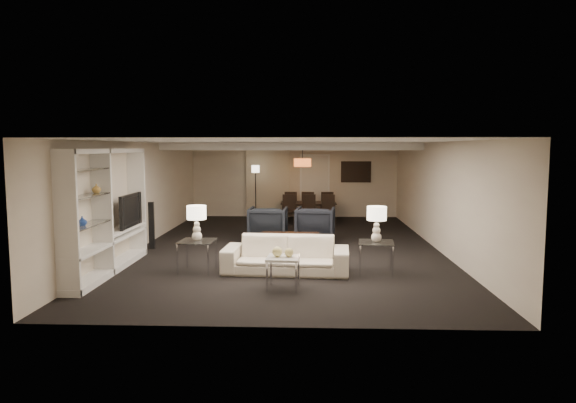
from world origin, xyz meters
The scene contains 35 objects.
floor centered at (0.00, 0.00, 0.00)m, with size 11.00×11.00×0.00m, color black.
ceiling centered at (0.00, 0.00, 2.50)m, with size 7.00×11.00×0.02m, color silver.
wall_back centered at (0.00, 5.50, 1.25)m, with size 7.00×0.02×2.50m, color beige.
wall_front centered at (0.00, -5.50, 1.25)m, with size 7.00×0.02×2.50m, color beige.
wall_left centered at (-3.50, 0.00, 1.25)m, with size 0.02×11.00×2.50m, color beige.
wall_right centered at (3.50, 0.00, 1.25)m, with size 0.02×11.00×2.50m, color beige.
ceiling_soffit centered at (0.00, 3.50, 2.40)m, with size 7.00×4.00×0.20m, color silver.
curtains centered at (-0.90, 5.42, 1.20)m, with size 1.50×0.12×2.40m, color beige.
door centered at (0.70, 5.47, 1.05)m, with size 0.90×0.05×2.10m, color silver.
painting centered at (2.10, 5.46, 1.55)m, with size 0.95×0.04×0.65m, color #142D38.
media_unit centered at (-3.31, -2.60, 1.18)m, with size 0.38×3.40×2.35m, color white, non-canonical shape.
pendant_light centered at (0.30, 3.50, 1.92)m, with size 0.52×0.52×0.24m, color #D8591E.
sofa centered at (0.06, -2.50, 0.35)m, with size 2.37×0.93×0.69m, color beige.
coffee_table centered at (0.06, -0.90, 0.23)m, with size 1.30×0.76×0.47m, color black, non-canonical shape.
armchair_left centered at (-0.54, 0.80, 0.44)m, with size 0.94×0.97×0.88m, color black.
armchair_right centered at (0.66, 0.80, 0.44)m, with size 0.94×0.97×0.88m, color black.
side_table_left centered at (-1.64, -2.50, 0.30)m, with size 0.65×0.65×0.61m, color white, non-canonical shape.
side_table_right centered at (1.76, -2.50, 0.30)m, with size 0.65×0.65×0.61m, color white, non-canonical shape.
table_lamp_left centered at (-1.64, -2.50, 0.94)m, with size 0.37×0.37×0.67m, color #F4E5CE, non-canonical shape.
table_lamp_right centered at (1.76, -2.50, 0.94)m, with size 0.37×0.37×0.67m, color #F6E5D0, non-canonical shape.
marble_table centered at (0.06, -3.60, 0.27)m, with size 0.54×0.54×0.54m, color silver, non-canonical shape.
gold_gourd_a centered at (-0.04, -3.60, 0.63)m, with size 0.17×0.17×0.17m, color #EDDC7D.
gold_gourd_b centered at (0.16, -3.60, 0.62)m, with size 0.15×0.15×0.15m, color #D2C06F.
television centered at (-3.28, -1.76, 1.09)m, with size 0.15×1.17×0.67m, color black.
vase_blue centered at (-3.31, -3.70, 1.14)m, with size 0.16×0.16×0.17m, color #2546A1.
vase_amber centered at (-3.31, -3.07, 1.64)m, with size 0.16×0.16×0.17m, color #B6883C.
floor_speaker centered at (-3.20, -0.29, 0.55)m, with size 0.12×0.12×1.11m, color black.
dining_table centered at (0.49, 4.30, 0.31)m, with size 1.76×0.98×0.62m, color black.
chair_nl centered at (-0.11, 3.65, 0.46)m, with size 0.43×0.43×0.92m, color black, non-canonical shape.
chair_nm centered at (0.49, 3.65, 0.46)m, with size 0.43×0.43×0.92m, color black, non-canonical shape.
chair_nr centered at (1.09, 3.65, 0.46)m, with size 0.43×0.43×0.92m, color black, non-canonical shape.
chair_fl centered at (-0.11, 4.95, 0.46)m, with size 0.43×0.43×0.92m, color black, non-canonical shape.
chair_fm centered at (0.49, 4.95, 0.46)m, with size 0.43×0.43×0.92m, color black, non-canonical shape.
chair_fr centered at (1.09, 4.95, 0.46)m, with size 0.43×0.43×0.92m, color black, non-canonical shape.
floor_lamp centered at (-1.27, 4.82, 0.89)m, with size 0.26×0.26×1.79m, color black, non-canonical shape.
Camera 1 is at (0.48, -12.07, 2.37)m, focal length 32.00 mm.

